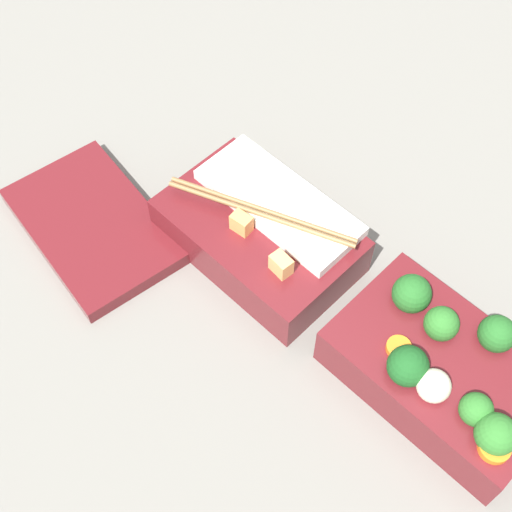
{
  "coord_description": "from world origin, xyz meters",
  "views": [
    {
      "loc": [
        -0.19,
        0.3,
        0.63
      ],
      "look_at": [
        0.08,
        0.03,
        0.05
      ],
      "focal_mm": 50.0,
      "sensor_mm": 36.0,
      "label": 1
    }
  ],
  "objects": [
    {
      "name": "bento_lid",
      "position": [
        0.25,
        0.11,
        0.01
      ],
      "size": [
        0.21,
        0.15,
        0.02
      ],
      "primitive_type": "cube",
      "rotation": [
        0.0,
        0.0,
        -0.14
      ],
      "color": "maroon",
      "rests_on": "ground_plane"
    },
    {
      "name": "bento_tray_rice",
      "position": [
        0.1,
        -0.01,
        0.03
      ],
      "size": [
        0.2,
        0.12,
        0.07
      ],
      "color": "maroon",
      "rests_on": "ground_plane"
    },
    {
      "name": "bento_tray_vegetable",
      "position": [
        -0.12,
        -0.01,
        0.03
      ],
      "size": [
        0.2,
        0.13,
        0.08
      ],
      "color": "maroon",
      "rests_on": "ground_plane"
    },
    {
      "name": "ground_plane",
      "position": [
        0.0,
        0.0,
        0.0
      ],
      "size": [
        3.0,
        3.0,
        0.0
      ],
      "primitive_type": "plane",
      "color": "slate"
    }
  ]
}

